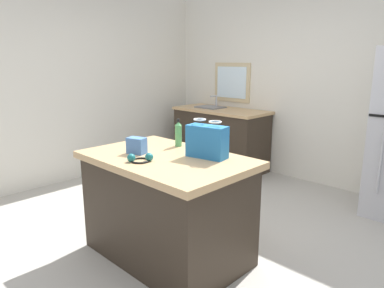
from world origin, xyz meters
TOP-DOWN VIEW (x-y plane):
  - ground at (0.00, 0.00)m, footprint 5.82×5.82m
  - back_wall at (-0.02, 2.35)m, footprint 4.85×0.13m
  - left_wall at (-2.43, 0.00)m, footprint 0.10×4.70m
  - kitchen_island at (0.08, -0.35)m, footprint 1.38×0.89m
  - sink_counter at (-1.27, 1.96)m, footprint 1.47×0.66m
  - shopping_bag at (0.34, -0.15)m, footprint 0.34×0.20m
  - small_box at (-0.16, -0.47)m, footprint 0.17×0.14m
  - bottle at (-0.10, -0.05)m, footprint 0.06×0.06m
  - ear_defenders at (0.05, -0.59)m, footprint 0.21×0.21m

SIDE VIEW (x-z plane):
  - ground at x=0.00m, z-range 0.00..0.00m
  - kitchen_island at x=0.08m, z-range 0.00..0.89m
  - sink_counter at x=-1.27m, z-range -0.08..1.02m
  - ear_defenders at x=0.05m, z-range 0.88..0.94m
  - small_box at x=-0.16m, z-range 0.88..1.02m
  - bottle at x=-0.10m, z-range 0.87..1.12m
  - shopping_bag at x=0.34m, z-range 0.87..1.17m
  - back_wall at x=-0.02m, z-range 0.00..2.68m
  - left_wall at x=-2.43m, z-range 0.00..2.68m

